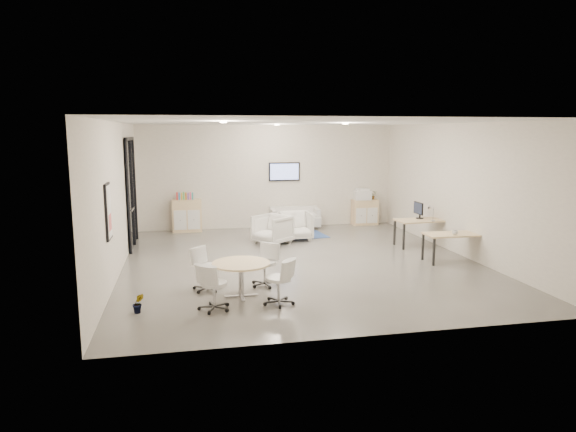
# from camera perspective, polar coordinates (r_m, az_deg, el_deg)

# --- Properties ---
(room_shell) EXTENTS (9.60, 10.60, 4.80)m
(room_shell) POSITION_cam_1_polar(r_m,az_deg,el_deg) (11.70, 1.40, 2.53)
(room_shell) COLOR #5B5853
(room_shell) RESTS_ON ground
(glass_door) EXTENTS (0.09, 1.90, 2.85)m
(glass_door) POSITION_cam_1_polar(r_m,az_deg,el_deg) (13.97, -17.03, 2.83)
(glass_door) COLOR black
(glass_door) RESTS_ON room_shell
(artwork) EXTENTS (0.05, 0.54, 1.04)m
(artwork) POSITION_cam_1_polar(r_m,az_deg,el_deg) (9.92, -19.34, 0.45)
(artwork) COLOR black
(artwork) RESTS_ON room_shell
(wall_tv) EXTENTS (0.98, 0.06, 0.58)m
(wall_tv) POSITION_cam_1_polar(r_m,az_deg,el_deg) (16.13, -0.41, 4.95)
(wall_tv) COLOR black
(wall_tv) RESTS_ON room_shell
(ceiling_spots) EXTENTS (3.14, 4.14, 0.03)m
(ceiling_spots) POSITION_cam_1_polar(r_m,az_deg,el_deg) (12.39, -0.36, 10.23)
(ceiling_spots) COLOR #FFEAC6
(ceiling_spots) RESTS_ON room_shell
(sideboard_left) EXTENTS (0.87, 0.45, 0.98)m
(sideboard_left) POSITION_cam_1_polar(r_m,az_deg,el_deg) (15.77, -11.17, 0.04)
(sideboard_left) COLOR #DBB584
(sideboard_left) RESTS_ON room_shell
(sideboard_right) EXTENTS (0.82, 0.40, 0.82)m
(sideboard_right) POSITION_cam_1_polar(r_m,az_deg,el_deg) (16.81, 8.52, 0.42)
(sideboard_right) COLOR #DBB584
(sideboard_right) RESTS_ON room_shell
(books) EXTENTS (0.50, 0.14, 0.22)m
(books) POSITION_cam_1_polar(r_m,az_deg,el_deg) (15.69, -11.40, 2.20)
(books) COLOR red
(books) RESTS_ON sideboard_left
(printer) EXTENTS (0.56, 0.48, 0.37)m
(printer) POSITION_cam_1_polar(r_m,az_deg,el_deg) (16.71, 8.27, 2.39)
(printer) COLOR white
(printer) RESTS_ON sideboard_right
(loveseat) EXTENTS (1.56, 0.85, 0.56)m
(loveseat) POSITION_cam_1_polar(r_m,az_deg,el_deg) (16.03, 0.77, -0.28)
(loveseat) COLOR silver
(loveseat) RESTS_ON room_shell
(blue_rug) EXTENTS (1.79, 1.31, 0.01)m
(blue_rug) POSITION_cam_1_polar(r_m,az_deg,el_deg) (14.92, 0.93, -2.18)
(blue_rug) COLOR navy
(blue_rug) RESTS_ON room_shell
(armchair_left) EXTENTS (1.13, 1.14, 0.86)m
(armchair_left) POSITION_cam_1_polar(r_m,az_deg,el_deg) (13.78, -1.76, -1.35)
(armchair_left) COLOR silver
(armchair_left) RESTS_ON room_shell
(armchair_right) EXTENTS (0.85, 0.79, 0.86)m
(armchair_right) POSITION_cam_1_polar(r_m,az_deg,el_deg) (14.30, 0.88, -0.95)
(armchair_right) COLOR silver
(armchair_right) RESTS_ON room_shell
(desk_rear) EXTENTS (1.41, 0.76, 0.71)m
(desk_rear) POSITION_cam_1_polar(r_m,az_deg,el_deg) (13.91, 14.68, -0.67)
(desk_rear) COLOR #DBB584
(desk_rear) RESTS_ON room_shell
(desk_front) EXTENTS (1.28, 0.66, 0.66)m
(desk_front) POSITION_cam_1_polar(r_m,az_deg,el_deg) (12.47, 17.79, -2.17)
(desk_front) COLOR #DBB584
(desk_front) RESTS_ON room_shell
(monitor) EXTENTS (0.20, 0.50, 0.44)m
(monitor) POSITION_cam_1_polar(r_m,az_deg,el_deg) (13.98, 14.31, 0.67)
(monitor) COLOR black
(monitor) RESTS_ON desk_rear
(round_table) EXTENTS (1.06, 1.06, 0.65)m
(round_table) POSITION_cam_1_polar(r_m,az_deg,el_deg) (9.40, -5.24, -5.68)
(round_table) COLOR #DBB584
(round_table) RESTS_ON room_shell
(meeting_chairs) EXTENTS (2.01, 2.01, 0.82)m
(meeting_chairs) POSITION_cam_1_polar(r_m,az_deg,el_deg) (9.44, -5.22, -6.55)
(meeting_chairs) COLOR white
(meeting_chairs) RESTS_ON room_shell
(plant_cabinet) EXTENTS (0.27, 0.29, 0.21)m
(plant_cabinet) POSITION_cam_1_polar(r_m,az_deg,el_deg) (16.81, 9.38, 2.18)
(plant_cabinet) COLOR #3F7F3F
(plant_cabinet) RESTS_ON sideboard_right
(plant_floor) EXTENTS (0.24, 0.36, 0.15)m
(plant_floor) POSITION_cam_1_polar(r_m,az_deg,el_deg) (9.04, -16.27, -9.85)
(plant_floor) COLOR #3F7F3F
(plant_floor) RESTS_ON room_shell
(cup) EXTENTS (0.16, 0.15, 0.13)m
(cup) POSITION_cam_1_polar(r_m,az_deg,el_deg) (12.31, 18.08, -1.71)
(cup) COLOR white
(cup) RESTS_ON desk_front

